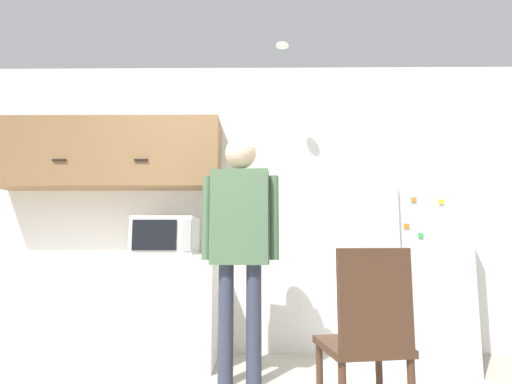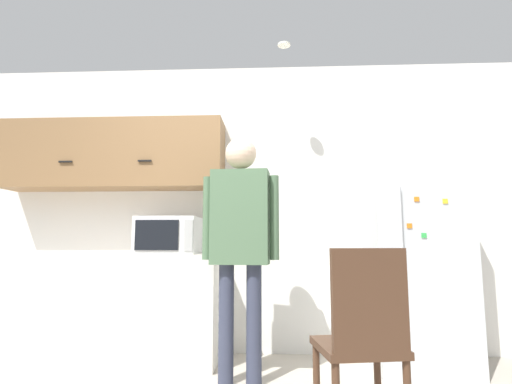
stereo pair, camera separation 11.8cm
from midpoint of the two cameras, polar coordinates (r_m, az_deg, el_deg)
back_wall at (r=3.79m, az=-1.07°, el=-1.81°), size 6.00×0.06×2.70m
counter at (r=3.76m, az=-20.47°, el=-15.10°), size 2.03×0.61×0.90m
upper_cabinets at (r=3.93m, az=-18.84°, el=4.98°), size 2.03×0.37×0.63m
microwave at (r=3.46m, az=-11.35°, el=-6.11°), size 0.50×0.42×0.31m
person at (r=2.95m, az=-1.09°, el=-5.32°), size 0.57×0.25×1.77m
refrigerator at (r=3.59m, az=22.44°, el=-7.67°), size 0.74×0.72×1.86m
chair at (r=2.28m, az=16.55°, el=-18.78°), size 0.49×0.49×0.96m
ceiling_light at (r=3.67m, az=5.01°, el=20.21°), size 0.11×0.11×0.01m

